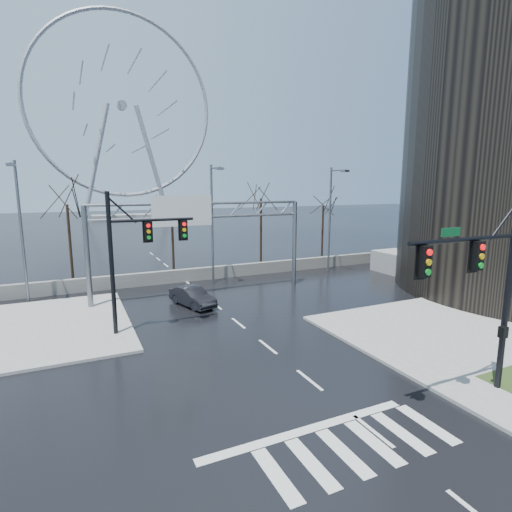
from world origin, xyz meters
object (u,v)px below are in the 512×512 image
sign_gantry (197,228)px  ferris_wheel (122,113)px  car (192,297)px  signal_mast_near (488,278)px  signal_mast_far (133,249)px

sign_gantry → ferris_wheel: (5.38, 80.04, 20.95)m
sign_gantry → car: 5.19m
signal_mast_near → signal_mast_far: size_ratio=1.00×
signal_mast_near → signal_mast_far: bearing=130.3°
sign_gantry → ferris_wheel: size_ratio=0.32×
signal_mast_far → ferris_wheel: bearing=82.8°
car → signal_mast_far: bearing=-156.8°
signal_mast_far → car: signal_mast_far is taller
ferris_wheel → signal_mast_near: bearing=-89.9°
signal_mast_far → sign_gantry: size_ratio=0.49×
signal_mast_near → car: size_ratio=1.96×
ferris_wheel → sign_gantry: bearing=-93.8°
signal_mast_far → sign_gantry: (5.49, 6.00, 0.35)m
signal_mast_near → sign_gantry: (-5.52, 19.00, 0.31)m
signal_mast_far → car: 7.06m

